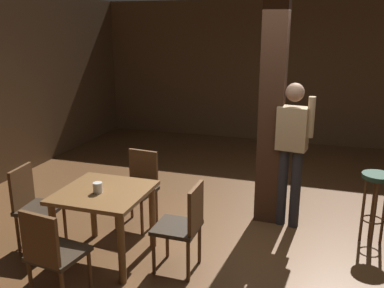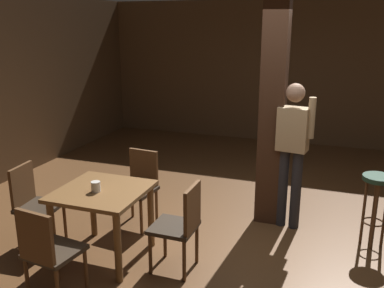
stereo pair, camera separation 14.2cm
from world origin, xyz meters
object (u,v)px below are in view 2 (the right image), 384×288
bar_stool_near (377,195)px  dining_table (103,202)px  chair_west (33,201)px  napkin_cup (96,187)px  chair_south (48,250)px  standing_person (292,146)px  chair_north (139,184)px  chair_east (181,223)px

bar_stool_near → dining_table: bearing=-155.6°
chair_west → napkin_cup: bearing=-2.9°
chair_west → napkin_cup: 0.88m
chair_south → standing_person: (1.74, 2.17, 0.50)m
napkin_cup → chair_north: bearing=88.4°
napkin_cup → bar_stool_near: size_ratio=0.13×
dining_table → standing_person: 2.20m
chair_east → chair_south: bearing=-136.3°
dining_table → napkin_cup: 0.20m
standing_person → bar_stool_near: 1.03m
chair_east → bar_stool_near: chair_east is taller
chair_east → chair_north: (-0.84, 0.80, 0.00)m
chair_south → napkin_cup: size_ratio=8.61×
dining_table → chair_east: chair_east is taller
chair_south → chair_north: (0.04, 1.65, 0.00)m
dining_table → chair_north: bearing=90.1°
chair_west → chair_south: size_ratio=1.00×
standing_person → chair_east: bearing=-123.0°
dining_table → chair_west: chair_west is taller
chair_west → standing_person: (2.55, 1.36, 0.50)m
chair_north → standing_person: size_ratio=0.52×
chair_north → napkin_cup: size_ratio=8.61×
bar_stool_near → chair_north: bearing=-171.9°
dining_table → chair_west: (-0.85, -0.02, -0.10)m
dining_table → chair_north: size_ratio=0.97×
chair_south → bar_stool_near: size_ratio=1.11×
napkin_cup → standing_person: (1.73, 1.41, 0.20)m
dining_table → chair_north: 0.83m
chair_north → bar_stool_near: 2.66m
chair_south → bar_stool_near: 3.35m
chair_east → standing_person: (0.86, 1.32, 0.50)m
chair_south → standing_person: 2.82m
chair_east → chair_west: bearing=-178.5°
chair_east → chair_west: 1.69m
chair_east → chair_north: 1.16m
chair_east → dining_table: bearing=-178.6°
chair_east → bar_stool_near: (1.79, 1.17, 0.08)m
chair_north → standing_person: (1.70, 0.52, 0.50)m
chair_north → bar_stool_near: chair_north is taller
napkin_cup → chair_south: bearing=-91.4°
chair_east → napkin_cup: size_ratio=8.61×
chair_west → chair_south: (0.81, -0.80, 0.00)m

